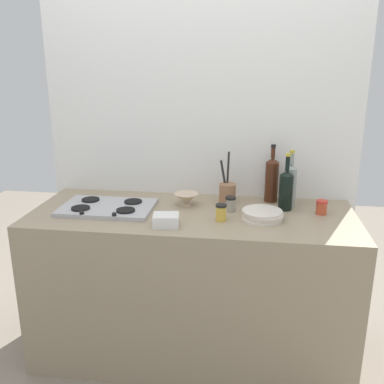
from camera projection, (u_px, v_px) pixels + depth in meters
The scene contains 14 objects.
ground_plane at pixel (192, 350), 2.68m from camera, with size 6.00×6.00×0.00m, color gray.
counter_block at pixel (192, 285), 2.54m from camera, with size 1.80×0.70×0.90m, color tan.
backsplash_panel at pixel (201, 146), 2.68m from camera, with size 1.90×0.06×2.40m, color white.
stovetop_hob at pixel (108, 207), 2.46m from camera, with size 0.51×0.34×0.04m.
plate_stack at pixel (263, 215), 2.30m from camera, with size 0.22×0.22×0.05m.
wine_bottle_leftmost at pixel (286, 189), 2.43m from camera, with size 0.08×0.08×0.32m.
wine_bottle_mid_left at pixel (272, 179), 2.57m from camera, with size 0.08×0.08×0.34m.
wine_bottle_mid_right at pixel (290, 184), 2.50m from camera, with size 0.07×0.07×0.33m.
mixing_bowl at pixel (186, 199), 2.52m from camera, with size 0.14×0.14×0.07m.
butter_dish at pixel (166, 220), 2.21m from camera, with size 0.13×0.11×0.06m, color white.
utensil_crock at pixel (227, 192), 2.56m from camera, with size 0.10×0.10×0.31m.
condiment_jar_front at pixel (322, 207), 2.38m from camera, with size 0.06×0.06×0.08m.
condiment_jar_rear at pixel (221, 212), 2.28m from camera, with size 0.06×0.06×0.09m.
condiment_jar_spare at pixel (231, 204), 2.43m from camera, with size 0.06×0.06×0.08m.
Camera 1 is at (0.32, -2.25, 1.72)m, focal length 40.62 mm.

